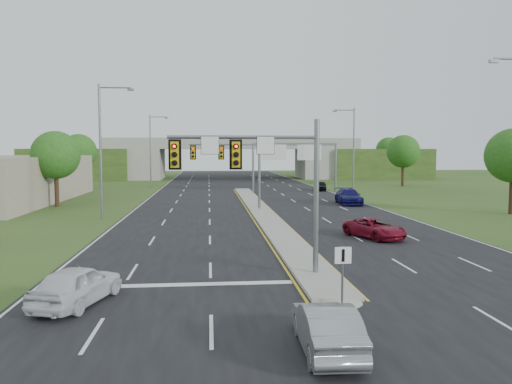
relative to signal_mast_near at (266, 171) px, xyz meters
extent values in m
plane|color=#2A481A|center=(2.26, 0.07, -4.73)|extent=(240.00, 240.00, 0.00)
cube|color=black|center=(2.26, 35.07, -4.72)|extent=(24.00, 160.00, 0.02)
cube|color=gray|center=(2.26, 23.07, -4.63)|extent=(2.00, 54.00, 0.16)
cone|color=gray|center=(2.26, -3.93, -4.63)|extent=(2.00, 2.00, 0.16)
cube|color=gold|center=(1.11, 23.07, -4.70)|extent=(0.12, 54.00, 0.01)
cube|color=gold|center=(3.41, 23.07, -4.70)|extent=(0.12, 54.00, 0.01)
cube|color=silver|center=(-9.54, 35.07, -4.70)|extent=(0.12, 160.00, 0.01)
cube|color=silver|center=(14.06, 35.07, -4.70)|extent=(0.12, 160.00, 0.01)
cube|color=silver|center=(-4.24, -0.93, -4.70)|extent=(10.50, 0.50, 0.01)
cylinder|color=slate|center=(2.26, 0.07, -1.23)|extent=(0.24, 0.24, 7.00)
cylinder|color=slate|center=(-0.99, 0.07, 1.47)|extent=(6.50, 0.16, 0.16)
cube|color=#C4A20C|center=(-1.31, -0.18, 0.72)|extent=(0.35, 0.25, 1.10)
cube|color=#C4A20C|center=(-3.91, -0.18, 0.72)|extent=(0.35, 0.25, 1.10)
cube|color=black|center=(-1.31, -0.04, 0.72)|extent=(0.55, 0.04, 1.30)
cube|color=black|center=(-3.91, -0.04, 0.72)|extent=(0.55, 0.04, 1.30)
sphere|color=#FF0C05|center=(-1.31, -0.31, 1.07)|extent=(0.20, 0.20, 0.20)
sphere|color=#FF0C05|center=(-3.91, -0.31, 1.07)|extent=(0.20, 0.20, 0.20)
cube|color=white|center=(-2.42, -0.03, 1.12)|extent=(0.75, 0.04, 0.75)
cube|color=white|center=(-0.01, -0.03, 1.12)|extent=(0.75, 0.04, 0.75)
cylinder|color=slate|center=(2.26, 25.07, -1.23)|extent=(0.24, 0.24, 7.00)
cylinder|color=slate|center=(-0.99, 25.07, 1.47)|extent=(6.50, 0.16, 0.16)
cube|color=#C4A20C|center=(-1.31, 24.82, 0.72)|extent=(0.35, 0.25, 1.10)
cube|color=#C4A20C|center=(-3.91, 24.82, 0.72)|extent=(0.35, 0.25, 1.10)
cube|color=black|center=(-1.31, 24.96, 0.72)|extent=(0.55, 0.04, 1.30)
cube|color=black|center=(-3.91, 24.96, 0.72)|extent=(0.55, 0.04, 1.30)
sphere|color=#FF0C05|center=(-1.31, 24.69, 1.07)|extent=(0.20, 0.20, 0.20)
sphere|color=#FF0C05|center=(-3.91, 24.69, 1.07)|extent=(0.20, 0.20, 0.20)
cube|color=white|center=(-2.42, 24.97, 1.12)|extent=(0.75, 0.04, 0.75)
cube|color=white|center=(-0.01, 24.97, 1.12)|extent=(0.75, 0.04, 0.75)
cylinder|color=slate|center=(2.26, -4.43, -3.63)|extent=(0.08, 0.08, 2.20)
cube|color=white|center=(2.26, -4.48, -2.83)|extent=(0.60, 0.04, 0.60)
cube|color=black|center=(2.26, -4.51, -2.83)|extent=(0.10, 0.02, 0.45)
cylinder|color=slate|center=(3.46, 45.07, -1.43)|extent=(0.28, 0.28, 6.60)
cylinder|color=slate|center=(14.76, 45.07, -1.43)|extent=(0.28, 0.28, 6.60)
cube|color=slate|center=(9.11, 45.07, 1.77)|extent=(11.50, 0.35, 0.35)
cube|color=#0C5815|center=(6.26, 44.87, 0.67)|extent=(3.20, 0.08, 2.00)
cube|color=#0C5815|center=(11.06, 44.87, 0.67)|extent=(3.20, 0.08, 2.00)
cube|color=silver|center=(6.26, 44.82, 0.67)|extent=(3.30, 0.03, 2.10)
cube|color=silver|center=(11.06, 44.82, 0.67)|extent=(3.30, 0.03, 2.10)
cube|color=gray|center=(-14.74, 80.07, -1.73)|extent=(6.00, 12.00, 6.00)
cube|color=gray|center=(19.26, 80.07, -1.73)|extent=(6.00, 12.00, 6.00)
cube|color=#2A481A|center=(-27.74, 80.07, -1.73)|extent=(20.00, 14.00, 6.00)
cube|color=#2A481A|center=(32.26, 80.07, -1.73)|extent=(20.00, 14.00, 6.00)
cube|color=gray|center=(2.26, 80.07, 1.87)|extent=(50.00, 12.00, 1.20)
cube|color=gray|center=(2.26, 74.27, 2.92)|extent=(50.00, 0.40, 0.90)
cube|color=gray|center=(2.26, 85.87, 2.92)|extent=(50.00, 0.40, 0.90)
cylinder|color=slate|center=(-11.24, 20.07, 0.77)|extent=(0.20, 0.20, 11.00)
cylinder|color=slate|center=(-9.99, 20.07, 5.97)|extent=(2.50, 0.12, 0.12)
cube|color=slate|center=(-8.74, 20.07, 5.82)|extent=(0.50, 0.25, 0.18)
cylinder|color=slate|center=(-11.24, 55.07, 0.77)|extent=(0.20, 0.20, 11.00)
cylinder|color=slate|center=(-9.99, 55.07, 5.97)|extent=(2.50, 0.12, 0.12)
cube|color=slate|center=(-8.74, 55.07, 5.82)|extent=(0.50, 0.25, 0.18)
cube|color=slate|center=(13.26, 5.07, 5.82)|extent=(0.50, 0.25, 0.18)
cylinder|color=slate|center=(15.76, 40.07, 0.77)|extent=(0.20, 0.20, 11.00)
cylinder|color=slate|center=(14.51, 40.07, 5.97)|extent=(2.50, 0.12, 0.12)
cube|color=slate|center=(13.26, 40.07, 5.82)|extent=(0.50, 0.25, 0.18)
cylinder|color=#382316|center=(-17.74, 30.07, -2.73)|extent=(0.44, 0.44, 4.00)
sphere|color=#254713|center=(-17.74, 30.07, 0.47)|extent=(4.80, 4.80, 4.80)
cylinder|color=#382316|center=(-21.74, 55.07, -2.60)|extent=(0.44, 0.44, 4.25)
sphere|color=#254713|center=(-21.74, 55.07, 0.80)|extent=(5.20, 5.20, 5.20)
cylinder|color=#382316|center=(24.26, 20.07, -2.73)|extent=(0.44, 0.44, 4.00)
cylinder|color=#382316|center=(28.26, 55.07, -2.60)|extent=(0.44, 0.44, 4.25)
sphere|color=#254713|center=(28.26, 55.07, 0.80)|extent=(5.20, 5.20, 5.20)
cylinder|color=#382316|center=(-35.74, 94.07, -2.48)|extent=(0.44, 0.44, 4.50)
sphere|color=#254713|center=(-35.74, 94.07, 1.12)|extent=(6.00, 6.00, 6.00)
cylinder|color=#382316|center=(-21.74, 94.07, -2.60)|extent=(0.44, 0.44, 4.25)
sphere|color=#254713|center=(-21.74, 94.07, 0.80)|extent=(5.60, 5.60, 5.60)
cylinder|color=#382316|center=(26.26, 94.07, -2.60)|extent=(0.44, 0.44, 4.25)
sphere|color=#254713|center=(26.26, 94.07, 0.80)|extent=(5.60, 5.60, 5.60)
cylinder|color=#382316|center=(40.26, 94.07, -2.48)|extent=(0.44, 0.44, 4.50)
sphere|color=#254713|center=(40.26, 94.07, 1.12)|extent=(6.00, 6.00, 6.00)
imported|color=silver|center=(-7.28, -3.27, -3.97)|extent=(2.92, 4.61, 1.46)
imported|color=gray|center=(0.76, -8.27, -4.03)|extent=(1.55, 4.16, 1.36)
imported|color=maroon|center=(8.12, 9.25, -4.07)|extent=(3.62, 5.00, 1.26)
imported|color=#0F0E56|center=(12.19, 29.51, -3.91)|extent=(2.62, 5.64, 1.60)
imported|color=black|center=(13.26, 47.43, -4.04)|extent=(2.51, 4.17, 1.33)
camera|label=1|loc=(-2.48, -21.59, 0.88)|focal=35.00mm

